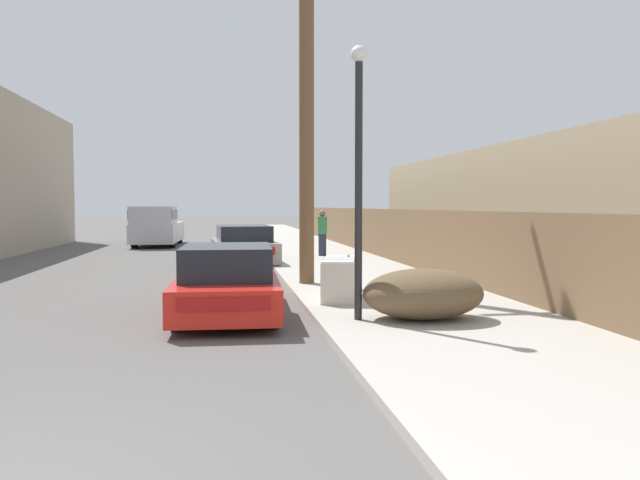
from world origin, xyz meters
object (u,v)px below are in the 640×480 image
Objects in this scene: car_parked_mid at (243,246)px; pickup_truck at (157,226)px; street_lamp at (359,160)px; pedestrian at (322,232)px; brush_pile at (423,294)px; utility_pole at (306,81)px; parked_sports_car_red at (227,283)px; discarded_fridge at (339,279)px.

car_parked_mid is 0.78× the size of pickup_truck.
street_lamp reaches higher than pedestrian.
pickup_truck is 2.92× the size of brush_pile.
brush_pile is at bearing -91.70° from pedestrian.
car_parked_mid is 10.52m from pickup_truck.
pickup_truck is 0.62× the size of utility_pole.
pickup_truck is 21.38m from street_lamp.
parked_sports_car_red is 11.61m from pedestrian.
street_lamp is 2.34m from brush_pile.
utility_pole is 5.20m from street_lamp.
pickup_truck reaches higher than pedestrian.
utility_pole is (1.84, 3.38, 4.20)m from parked_sports_car_red.
brush_pile is (3.06, -1.46, -0.05)m from parked_sports_car_red.
pickup_truck reaches higher than brush_pile.
discarded_fridge is 0.39× the size of street_lamp.
pedestrian reaches higher than parked_sports_car_red.
car_parked_mid is 2.27× the size of brush_pile.
brush_pile is (1.03, -0.10, -2.10)m from street_lamp.
car_parked_mid is at bearing 101.74° from utility_pole.
street_lamp reaches higher than car_parked_mid.
brush_pile is at bearing 108.05° from pickup_truck.
pickup_truck is at bearing 107.51° from utility_pole.
utility_pole is (-0.29, 2.55, 4.26)m from discarded_fridge.
pedestrian is (3.43, 11.08, 0.39)m from parked_sports_car_red.
parked_sports_car_red is 2.60× the size of pedestrian.
street_lamp is at bearing -96.44° from pedestrian.
pedestrian is at bearing 95.80° from discarded_fridge.
pedestrian is (1.59, 7.70, -3.81)m from utility_pole.
pickup_truck is (-3.18, 19.31, 0.37)m from parked_sports_car_red.
discarded_fridge is at bearing -83.70° from car_parked_mid.
car_parked_mid is (-1.56, 8.66, 0.10)m from discarded_fridge.
discarded_fridge is at bearing 23.10° from parked_sports_car_red.
discarded_fridge is 0.18× the size of utility_pole.
street_lamp is at bearing -31.85° from parked_sports_car_red.
pedestrian reaches higher than car_parked_mid.
brush_pile is at bearing -75.88° from utility_pole.
brush_pile is (2.49, -10.95, -0.09)m from car_parked_mid.
pickup_truck reaches higher than discarded_fridge.
utility_pole reaches higher than pickup_truck.
street_lamp is 12.63m from pedestrian.
brush_pile is 1.18× the size of pedestrian.
utility_pole reaches higher than car_parked_mid.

